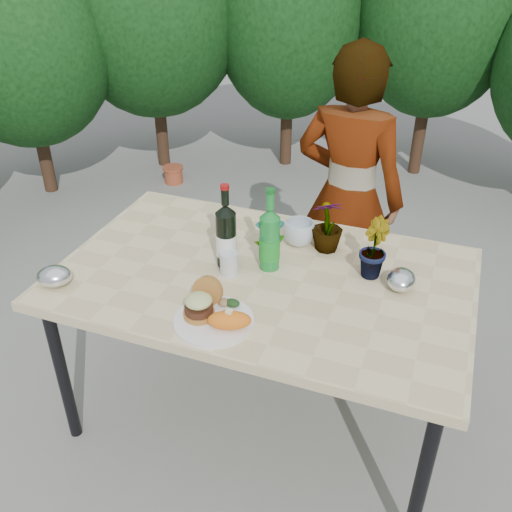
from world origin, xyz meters
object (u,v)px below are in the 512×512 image
(patio_table, at_px, (263,286))
(person, at_px, (348,198))
(wine_bottle, at_px, (226,236))
(dinner_plate, at_px, (214,321))

(patio_table, distance_m, person, 0.79)
(wine_bottle, distance_m, person, 0.83)
(dinner_plate, distance_m, person, 1.14)
(wine_bottle, relative_size, person, 0.23)
(patio_table, relative_size, wine_bottle, 4.58)
(patio_table, height_order, wine_bottle, wine_bottle)
(patio_table, xyz_separation_m, person, (0.17, 0.77, 0.06))
(patio_table, relative_size, person, 1.06)
(dinner_plate, bearing_deg, wine_bottle, 106.12)
(dinner_plate, relative_size, person, 0.19)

